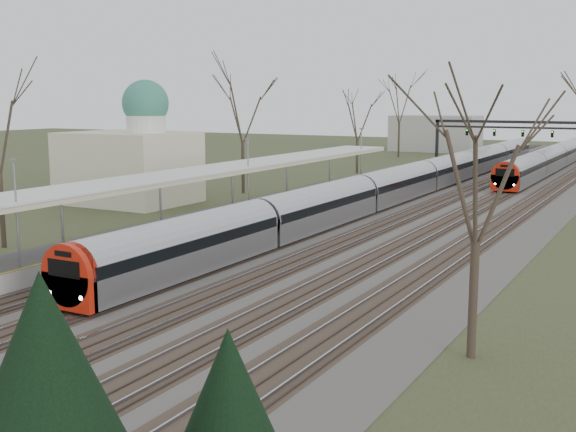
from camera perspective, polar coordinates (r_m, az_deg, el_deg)
name	(u,v)px	position (r m, az deg, el deg)	size (l,w,h in m)	color
track_bed	(446,196)	(66.74, 12.39, 1.55)	(24.00, 160.00, 0.22)	#474442
platform	(258,209)	(54.43, -2.39, 0.52)	(3.50, 69.00, 1.00)	#9E9B93
canopy	(224,169)	(50.23, -5.09, 3.71)	(4.10, 50.00, 3.11)	slate
dome_building	(131,160)	(61.91, -12.28, 4.37)	(10.00, 8.00, 10.30)	beige
signal_gantry	(517,130)	(95.41, 17.68, 6.50)	(21.00, 0.59, 6.08)	black
tree_west_far	(242,107)	(66.93, -3.63, 8.60)	(5.50, 5.50, 11.33)	#2D231C
tree_east_near	(479,167)	(24.33, 14.84, 3.79)	(4.50, 4.50, 9.27)	#2D231C
train_near	(423,177)	(68.94, 10.62, 3.03)	(2.62, 90.21, 3.05)	#A4A7AE
train_far	(556,156)	(98.82, 20.43, 4.44)	(2.62, 60.21, 3.05)	#A4A7AE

